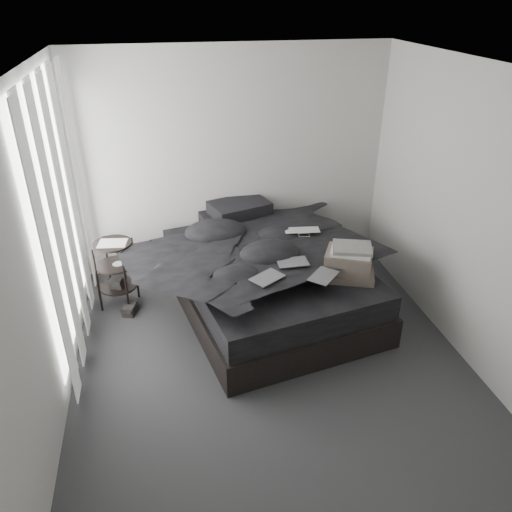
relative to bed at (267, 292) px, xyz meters
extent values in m
cube|color=#323234|center=(-0.17, -1.02, -0.16)|extent=(3.60, 4.20, 0.01)
cube|color=white|center=(-0.17, -1.02, 2.44)|extent=(3.60, 4.20, 0.01)
cube|color=beige|center=(-0.17, 1.08, 1.14)|extent=(3.60, 0.01, 2.60)
cube|color=beige|center=(-0.17, -3.12, 1.14)|extent=(3.60, 0.01, 2.60)
cube|color=beige|center=(-1.97, -1.02, 1.14)|extent=(0.01, 4.20, 2.60)
cube|color=beige|center=(1.63, -1.02, 1.14)|extent=(0.01, 4.20, 2.60)
cube|color=white|center=(-1.95, -0.12, 1.19)|extent=(0.02, 2.00, 2.30)
cube|color=white|center=(-1.90, -0.12, 1.12)|extent=(0.06, 2.12, 2.48)
cube|color=black|center=(0.00, 0.00, 0.00)|extent=(2.20, 2.65, 0.32)
cube|color=black|center=(0.00, 0.00, 0.29)|extent=(2.12, 2.57, 0.25)
imported|color=black|center=(0.01, -0.06, 0.55)|extent=(2.09, 2.30, 0.27)
cube|color=black|center=(-0.23, 0.89, 0.49)|extent=(0.79, 0.61, 0.16)
cube|color=black|center=(-0.15, 0.88, 0.64)|extent=(0.77, 0.63, 0.15)
imported|color=silver|center=(0.41, 0.14, 0.70)|extent=(0.40, 0.29, 0.03)
cube|color=black|center=(-0.16, -0.67, 0.69)|extent=(0.35, 0.32, 0.01)
cube|color=black|center=(0.14, -0.44, 0.70)|extent=(0.30, 0.20, 0.01)
cube|color=black|center=(0.35, -0.74, 0.70)|extent=(0.35, 0.35, 0.01)
cylinder|color=black|center=(-1.59, 0.35, 0.21)|extent=(0.51, 0.51, 0.75)
cube|color=white|center=(-1.58, 0.34, 0.60)|extent=(0.32, 0.25, 0.01)
cube|color=black|center=(-1.49, 0.13, -0.10)|extent=(0.18, 0.21, 0.12)
cube|color=black|center=(0.71, -0.49, 0.02)|extent=(0.61, 0.56, 0.37)
cube|color=#564C44|center=(0.71, -0.50, 0.35)|extent=(0.56, 0.50, 0.28)
cube|color=#564C44|center=(0.70, -0.48, 0.58)|extent=(0.56, 0.52, 0.19)
cube|color=silver|center=(0.71, -0.49, 0.70)|extent=(0.47, 0.43, 0.04)
cube|color=silver|center=(0.71, -0.50, 0.74)|extent=(0.44, 0.39, 0.03)
camera|label=1|loc=(-1.04, -4.48, 2.95)|focal=35.00mm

